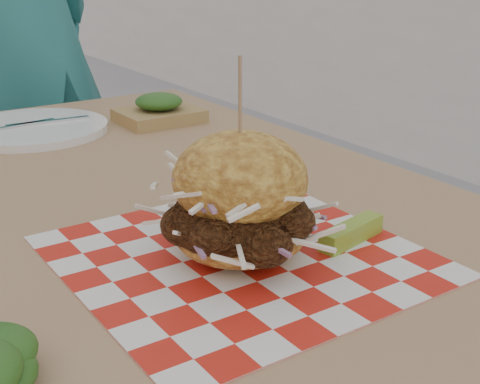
% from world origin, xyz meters
% --- Properties ---
extents(diner, '(0.78, 0.66, 1.81)m').
position_xyz_m(diner, '(-0.11, 0.71, 0.90)').
color(diner, '#297877').
rests_on(diner, ground).
extents(patio_table, '(0.80, 1.20, 0.75)m').
position_xyz_m(patio_table, '(-0.27, -0.32, 0.67)').
color(patio_table, tan).
rests_on(patio_table, ground).
extents(paper_liner, '(0.36, 0.36, 0.00)m').
position_xyz_m(paper_liner, '(-0.24, -0.55, 0.75)').
color(paper_liner, red).
rests_on(paper_liner, patio_table).
extents(sandwich, '(0.19, 0.19, 0.21)m').
position_xyz_m(sandwich, '(-0.24, -0.55, 0.81)').
color(sandwich, gold).
rests_on(sandwich, paper_liner).
extents(pickle_spear, '(0.10, 0.04, 0.02)m').
position_xyz_m(pickle_spear, '(-0.12, -0.60, 0.76)').
color(pickle_spear, '#81A530').
rests_on(pickle_spear, paper_liner).
extents(place_setting, '(0.27, 0.27, 0.02)m').
position_xyz_m(place_setting, '(-0.27, 0.08, 0.76)').
color(place_setting, white).
rests_on(place_setting, patio_table).
extents(kraft_tray, '(0.15, 0.12, 0.06)m').
position_xyz_m(kraft_tray, '(-0.04, 0.02, 0.77)').
color(kraft_tray, '#9C7E47').
rests_on(kraft_tray, patio_table).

